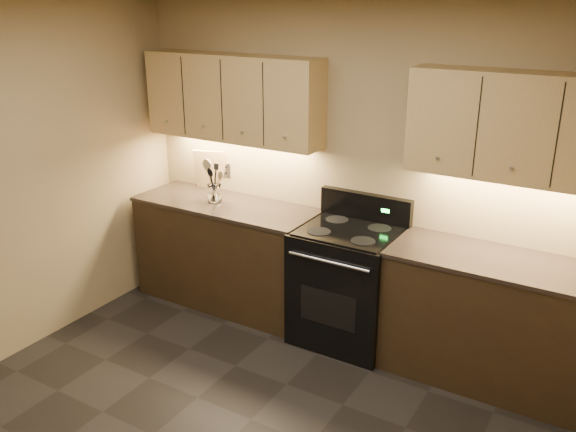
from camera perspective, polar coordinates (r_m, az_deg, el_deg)
The scene contains 14 objects.
wall_back at distance 4.81m, azimuth 6.74°, elevation 4.19°, with size 4.00×0.04×2.60m, color #9F8B5D.
counter_left at distance 5.38m, azimuth -5.70°, elevation -3.46°, with size 1.62×0.62×0.93m.
counter_right at distance 4.53m, azimuth 18.51°, elevation -9.27°, with size 1.46×0.62×0.93m.
stove at distance 4.80m, azimuth 5.62°, elevation -6.30°, with size 0.76×0.68×1.14m.
upper_cab_left at distance 5.12m, azimuth -5.20°, elevation 10.95°, with size 1.60×0.30×0.70m, color tan.
upper_cab_right at distance 4.22m, azimuth 20.98°, elevation 7.74°, with size 1.44×0.30×0.70m, color tan.
outlet_plate at distance 5.50m, azimuth -5.79°, elevation 4.29°, with size 0.09×0.01×0.12m, color #B2B5BA.
utensil_crock at distance 5.25m, azimuth -6.89°, elevation 2.10°, with size 0.14×0.14×0.15m.
cutting_board at distance 5.56m, azimuth -7.28°, elevation 4.33°, with size 0.29×0.02×0.37m, color tan.
wooden_spoon at distance 5.23m, azimuth -7.18°, elevation 3.02°, with size 0.06×0.06×0.28m, color tan, non-canonical shape.
black_spoon at distance 5.24m, azimuth -6.87°, elevation 3.27°, with size 0.06×0.06×0.32m, color black, non-canonical shape.
black_turner at distance 5.20m, azimuth -7.06°, elevation 3.19°, with size 0.08×0.08×0.32m, color black, non-canonical shape.
steel_spatula at distance 5.19m, azimuth -6.67°, elevation 3.23°, with size 0.08×0.08×0.33m, color silver, non-canonical shape.
steel_skimmer at distance 5.19m, azimuth -6.81°, elevation 3.25°, with size 0.09×0.09×0.34m, color silver, non-canonical shape.
Camera 1 is at (1.89, -2.23, 2.61)m, focal length 38.00 mm.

